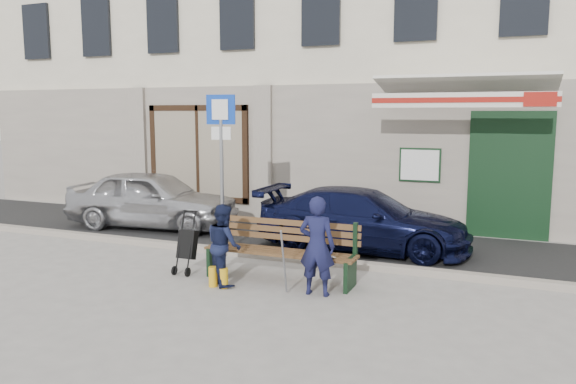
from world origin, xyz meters
The scene contains 11 objects.
ground centered at (0.00, 0.00, 0.00)m, with size 80.00×80.00×0.00m, color #9E9991.
asphalt_lane centered at (0.00, 3.10, 0.01)m, with size 60.00×3.20×0.01m, color #282828.
curb centered at (0.00, 1.50, 0.06)m, with size 60.00×0.18×0.12m, color #9E9384.
building centered at (0.01, 8.45, 4.97)m, with size 20.00×8.27×10.00m.
car_silver centered at (-3.26, 2.99, 0.65)m, with size 1.54×3.84×1.31m, color #B9B9BE.
car_navy centered at (1.61, 2.79, 0.58)m, with size 1.62×3.98×1.15m, color black.
parking_sign centered at (-0.79, 1.72, 1.96)m, with size 0.53×0.15×2.89m.
bench centered at (0.90, 0.41, 0.46)m, with size 2.40×1.17×0.98m.
man centered at (1.69, -0.03, 0.71)m, with size 0.52×0.34×1.42m, color #15173B.
woman centered at (0.24, -0.09, 0.61)m, with size 0.59×0.46×1.22m, color #131935.
stroller centered at (-0.61, 0.22, 0.44)m, with size 0.29×0.41×1.00m.
Camera 1 is at (4.24, -7.30, 2.57)m, focal length 35.00 mm.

